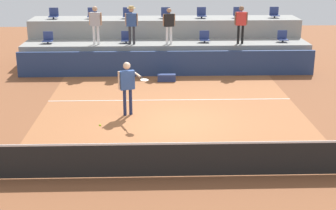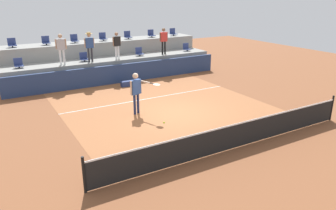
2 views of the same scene
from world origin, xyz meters
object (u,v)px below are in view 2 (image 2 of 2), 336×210
Objects in this scene: stadium_chair_upper_center at (103,37)px; stadium_chair_upper_far_left at (12,44)px; stadium_chair_lower_left at (84,58)px; tennis_ball at (164,123)px; stadium_chair_lower_far_right at (186,48)px; stadium_chair_upper_mid_left at (74,39)px; tennis_player at (137,89)px; stadium_chair_lower_right at (139,52)px; spectator_leaning_on_rail at (117,43)px; stadium_chair_upper_left at (46,41)px; stadium_chair_upper_far_right at (173,33)px; stadium_chair_upper_right at (151,34)px; spectator_in_grey at (164,39)px; stadium_chair_upper_mid_right at (128,36)px; equipment_bag at (128,84)px; spectator_in_white at (61,46)px; stadium_chair_lower_far_left at (19,64)px; spectator_with_hat at (89,44)px.

stadium_chair_upper_far_left is at bearing 180.00° from stadium_chair_upper_center.
stadium_chair_lower_left reaches higher than tennis_ball.
stadium_chair_lower_far_right is 1.00× the size of stadium_chair_upper_mid_left.
tennis_player is at bearing -136.38° from stadium_chair_lower_far_right.
stadium_chair_lower_right is 1.84m from spectator_leaning_on_rail.
stadium_chair_upper_far_left is at bearing 180.00° from stadium_chair_upper_left.
stadium_chair_lower_left is 7.44m from stadium_chair_upper_far_right.
stadium_chair_upper_far_left reaches higher than tennis_player.
stadium_chair_upper_right is 0.32× the size of spectator_leaning_on_rail.
spectator_in_grey is (8.70, -2.18, -0.05)m from stadium_chair_upper_far_left.
stadium_chair_upper_right is (1.79, 0.00, 0.00)m from stadium_chair_upper_mid_right.
stadium_chair_upper_mid_left is at bearing 114.19° from equipment_bag.
stadium_chair_upper_far_left is at bearing 105.79° from tennis_ball.
spectator_in_white is at bearing -145.40° from stadium_chair_upper_center.
stadium_chair_upper_left is 1.00× the size of stadium_chair_upper_right.
stadium_chair_upper_center is 7.65× the size of tennis_ball.
stadium_chair_upper_far_left is 0.31× the size of spectator_in_grey.
stadium_chair_lower_right is 1.00× the size of stadium_chair_upper_far_left.
spectator_in_grey is at bearing -33.51° from stadium_chair_upper_center.
stadium_chair_lower_far_left and stadium_chair_lower_right have the same top height.
spectator_with_hat reaches higher than stadium_chair_upper_mid_right.
stadium_chair_upper_center is (-1.72, 1.80, 0.85)m from stadium_chair_lower_right.
stadium_chair_upper_far_left is (-10.73, 1.80, 0.85)m from stadium_chair_lower_far_right.
stadium_chair_upper_far_left is at bearing 135.74° from spectator_in_white.
spectator_in_grey reaches higher than stadium_chair_upper_left.
stadium_chair_upper_mid_right and stadium_chair_upper_right have the same top height.
equipment_bag is at bearing -91.09° from stadium_chair_upper_center.
stadium_chair_lower_right is at bearing -90.72° from stadium_chair_upper_mid_right.
spectator_leaning_on_rail is at bearing 77.20° from tennis_ball.
tennis_ball is at bearing -122.22° from stadium_chair_upper_far_right.
spectator_in_white is (2.24, -2.18, -0.04)m from stadium_chair_upper_far_left.
stadium_chair_lower_right is at bearing -135.16° from stadium_chair_upper_right.
stadium_chair_upper_far_right is 7.23m from spectator_with_hat.
spectator_in_grey reaches higher than stadium_chair_lower_far_left.
spectator_leaning_on_rail reaches higher than stadium_chair_upper_mid_right.
stadium_chair_lower_far_left is 7.58m from tennis_player.
tennis_ball is (-0.23, -9.94, -0.55)m from stadium_chair_lower_left.
spectator_in_white reaches higher than stadium_chair_lower_right.
stadium_chair_lower_far_right is 10.91m from stadium_chair_upper_far_left.
stadium_chair_upper_far_left is at bearing 115.22° from tennis_player.
stadium_chair_lower_far_right is at bearing -45.17° from stadium_chair_upper_right.
stadium_chair_upper_far_left is at bearing 150.32° from spectator_with_hat.
stadium_chair_lower_far_right is 1.00× the size of stadium_chair_upper_right.
spectator_with_hat reaches higher than tennis_player.
spectator_in_white is (-8.48, -2.18, -0.04)m from stadium_chair_upper_far_right.
stadium_chair_upper_right reaches higher than stadium_chair_lower_left.
stadium_chair_lower_right is 4.97m from spectator_in_white.
spectator_in_grey is at bearing 27.69° from equipment_bag.
stadium_chair_lower_far_left is 10.89m from stadium_chair_upper_far_right.
stadium_chair_upper_far_right reaches higher than stadium_chair_lower_right.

